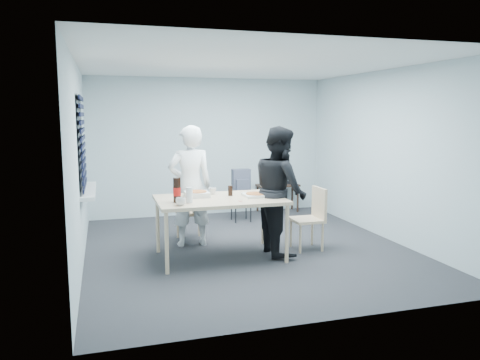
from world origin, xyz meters
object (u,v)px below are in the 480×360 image
object	(u,v)px
side_table	(278,188)
person_black	(280,190)
stool	(241,200)
chair_far	(189,206)
soda_bottle	(177,190)
mug_a	(181,202)
mug_b	(213,191)
backpack	(241,182)
dining_table	(220,202)
chair_right	(312,214)
person_white	(190,186)

from	to	relation	value
side_table	person_black	bearing A→B (deg)	-110.49
side_table	stool	xyz separation A→B (m)	(-0.93, -0.58, -0.08)
chair_far	soda_bottle	size ratio (longest dim) A/B	2.81
mug_a	mug_b	size ratio (longest dim) A/B	1.23
backpack	soda_bottle	world-z (taller)	soda_bottle
backpack	mug_a	bearing A→B (deg)	-101.00
dining_table	person_black	world-z (taller)	person_black
mug_b	chair_right	bearing A→B (deg)	-11.34
side_table	stool	size ratio (longest dim) A/B	1.64
mug_b	dining_table	bearing A→B (deg)	-85.06
person_black	mug_a	size ratio (longest dim) A/B	14.39
mug_a	mug_b	world-z (taller)	mug_a
person_white	soda_bottle	world-z (taller)	person_white
chair_far	soda_bottle	bearing A→B (deg)	-106.90
chair_far	soda_bottle	xyz separation A→B (m)	(-0.37, -1.21, 0.46)
backpack	dining_table	bearing A→B (deg)	-93.00
side_table	backpack	size ratio (longest dim) A/B	1.84
backpack	stool	bearing A→B (deg)	111.12
backpack	mug_b	bearing A→B (deg)	-97.46
backpack	soda_bottle	distance (m)	2.60
chair_right	backpack	world-z (taller)	backpack
chair_right	person_white	xyz separation A→B (m)	(-1.64, 0.68, 0.37)
chair_far	mug_b	distance (m)	0.87
soda_bottle	side_table	bearing A→B (deg)	48.35
person_black	backpack	bearing A→B (deg)	-1.10
person_white	backpack	size ratio (longest dim) A/B	3.96
dining_table	side_table	bearing A→B (deg)	54.79
chair_right	stool	world-z (taller)	chair_right
person_black	dining_table	bearing A→B (deg)	88.98
backpack	mug_a	distance (m)	2.77
dining_table	stool	bearing A→B (deg)	66.02
dining_table	stool	size ratio (longest dim) A/B	3.35
person_white	stool	size ratio (longest dim) A/B	3.53
dining_table	backpack	bearing A→B (deg)	65.88
mug_b	soda_bottle	distance (m)	0.72
backpack	mug_a	world-z (taller)	backpack
soda_bottle	person_black	bearing A→B (deg)	4.67
person_white	backpack	bearing A→B (deg)	-132.13
chair_right	mug_a	distance (m)	2.02
chair_right	mug_a	world-z (taller)	mug_a
person_black	backpack	size ratio (longest dim) A/B	3.96
person_black	soda_bottle	bearing A→B (deg)	94.67
chair_far	person_white	world-z (taller)	person_white
chair_far	chair_right	distance (m)	1.91
mug_b	chair_far	bearing A→B (deg)	104.31
soda_bottle	backpack	bearing A→B (deg)	55.05
person_white	stool	bearing A→B (deg)	-131.83
dining_table	soda_bottle	size ratio (longest dim) A/B	5.30
stool	mug_b	bearing A→B (deg)	-118.39
person_black	backpack	distance (m)	2.01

